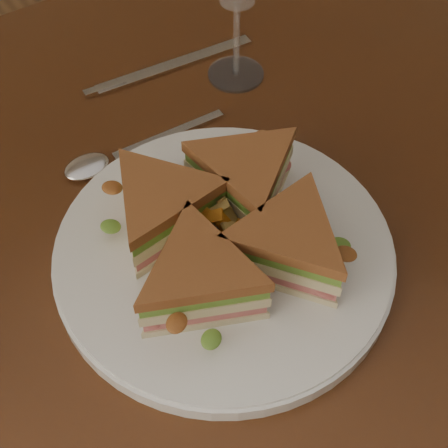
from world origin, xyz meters
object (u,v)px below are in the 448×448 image
Objects in this scene: sandwich_wedges at (224,228)px; table at (191,259)px; plate at (224,252)px; knife at (164,69)px; spoon at (108,159)px.

table is at bearing 85.26° from sandwich_wedges.
sandwich_wedges is (0.00, 0.00, 0.04)m from plate.
knife is at bearing 70.72° from plate.
sandwich_wedges is 0.17m from spoon.
plate is 1.67× the size of spoon.
spoon reaches higher than knife.
sandwich_wedges is 1.22× the size of knife.
sandwich_wedges is (-0.01, -0.08, 0.14)m from table.
plate is at bearing -76.05° from spoon.
spoon is 0.85× the size of knife.
sandwich_wedges is at bearing -76.05° from spoon.
sandwich_wedges is 1.43× the size of spoon.
sandwich_wedges reaches higher than plate.
spoon is (-0.03, 0.17, -0.00)m from plate.
knife is (0.09, 0.26, -0.01)m from plate.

